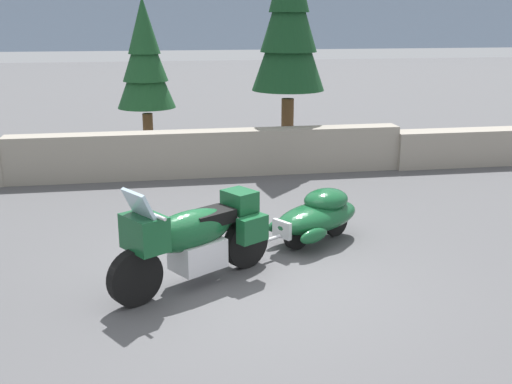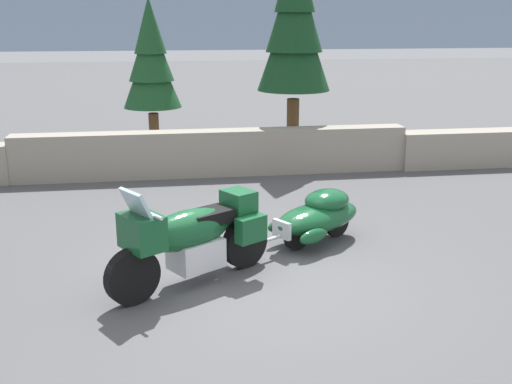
% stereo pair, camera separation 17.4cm
% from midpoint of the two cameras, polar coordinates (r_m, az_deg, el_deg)
% --- Properties ---
extents(ground_plane, '(80.00, 80.00, 0.00)m').
position_cam_midpoint_polar(ground_plane, '(7.65, 0.21, -8.33)').
color(ground_plane, '#4C4C4F').
extents(stone_guard_wall, '(24.00, 0.59, 0.93)m').
position_cam_midpoint_polar(stone_guard_wall, '(12.66, -1.60, 3.47)').
color(stone_guard_wall, gray).
rests_on(stone_guard_wall, ground).
extents(touring_motorcycle, '(2.03, 1.46, 1.33)m').
position_cam_midpoint_polar(touring_motorcycle, '(7.40, -5.33, -4.08)').
color(touring_motorcycle, black).
rests_on(touring_motorcycle, ground).
extents(car_shaped_trailer, '(2.06, 1.48, 0.76)m').
position_cam_midpoint_polar(car_shaped_trailer, '(8.86, 6.37, -2.15)').
color(car_shaped_trailer, black).
rests_on(car_shaped_trailer, ground).
extents(pine_tree_tall, '(1.58, 1.58, 4.93)m').
position_cam_midpoint_polar(pine_tree_tall, '(13.53, 3.98, 15.63)').
color(pine_tree_tall, brown).
rests_on(pine_tree_tall, ground).
extents(pine_tree_secondary, '(1.30, 1.30, 3.59)m').
position_cam_midpoint_polar(pine_tree_secondary, '(14.16, -9.38, 12.09)').
color(pine_tree_secondary, brown).
rests_on(pine_tree_secondary, ground).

